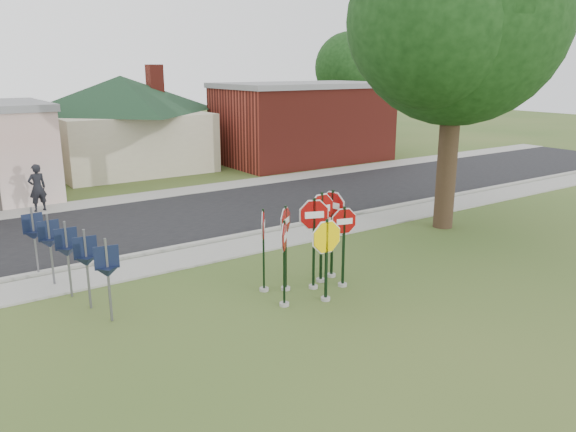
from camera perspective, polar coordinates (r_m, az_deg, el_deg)
ground at (r=13.98m, az=6.07°, el=-9.20°), size 120.00×120.00×0.00m
sidewalk_near at (r=18.20m, az=-5.19°, el=-3.25°), size 60.00×1.60×0.06m
road at (r=22.09m, az=-10.92°, el=-0.21°), size 60.00×7.00×0.04m
sidewalk_far at (r=25.98m, az=-14.75°, el=1.87°), size 60.00×1.60×0.06m
curb at (r=19.03m, az=-6.67°, el=-2.34°), size 60.00×0.20×0.14m
stop_sign_center at (r=14.51m, az=2.65°, el=-1.48°), size 1.03×0.40×2.57m
stop_sign_yellow at (r=13.84m, az=3.93°, el=-3.40°), size 1.15×0.24×2.24m
stop_sign_left at (r=13.48m, az=-0.38°, el=-3.79°), size 0.67×0.75×2.27m
stop_sign_right at (r=14.77m, az=5.68°, el=-2.15°), size 0.94×0.27×2.29m
stop_sign_back_right at (r=14.96m, az=3.42°, el=-0.79°), size 1.13×0.24×2.62m
stop_sign_back_left at (r=14.43m, az=-0.25°, el=-2.21°), size 0.77×0.63×2.38m
stop_sign_far_right at (r=15.36m, az=4.54°, el=-0.56°), size 0.27×1.02×2.59m
stop_sign_far_left at (r=14.39m, az=-2.51°, el=-2.40°), size 0.60×0.86×2.32m
route_sign_row at (r=15.13m, az=-21.52°, el=-3.33°), size 1.43×4.63×2.00m
building_house at (r=33.36m, az=-16.49°, el=10.85°), size 11.60×11.60×6.20m
building_brick at (r=34.89m, az=1.54°, el=9.55°), size 10.20×6.20×4.75m
oak_tree at (r=20.66m, az=16.88°, el=18.96°), size 10.95×10.35×11.04m
bg_tree_right at (r=46.82m, az=6.27°, el=14.74°), size 5.60×5.60×8.40m
pedestrian at (r=24.53m, az=-24.12°, el=2.64°), size 0.77×0.57×1.91m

